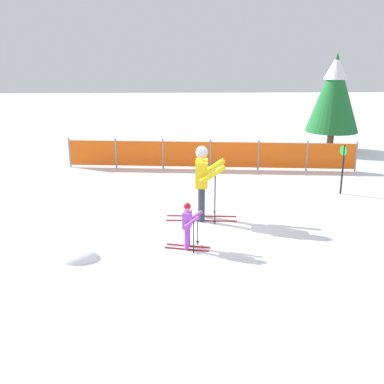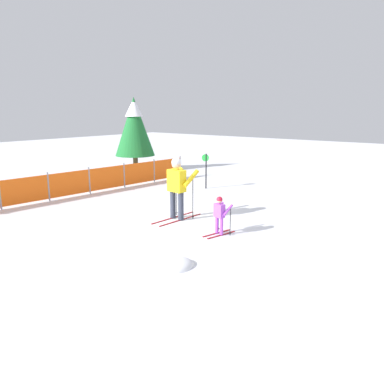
{
  "view_description": "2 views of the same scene",
  "coord_description": "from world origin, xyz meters",
  "px_view_note": "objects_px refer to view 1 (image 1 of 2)",
  "views": [
    {
      "loc": [
        -0.42,
        -10.66,
        3.99
      ],
      "look_at": [
        -0.12,
        -0.61,
        0.86
      ],
      "focal_mm": 45.0,
      "sensor_mm": 36.0,
      "label": 1
    },
    {
      "loc": [
        -7.61,
        -6.62,
        3.03
      ],
      "look_at": [
        -0.44,
        -0.97,
        1.02
      ],
      "focal_mm": 35.0,
      "sensor_mm": 36.0,
      "label": 2
    }
  ],
  "objects_px": {
    "skier_adult": "(203,176)",
    "skier_child": "(188,222)",
    "conifer_far": "(334,91)",
    "trail_marker": "(343,164)",
    "safety_fence": "(210,154)"
  },
  "relations": [
    {
      "from": "safety_fence",
      "to": "trail_marker",
      "type": "bearing_deg",
      "value": -39.22
    },
    {
      "from": "skier_adult",
      "to": "conifer_far",
      "type": "distance_m",
      "value": 9.08
    },
    {
      "from": "skier_adult",
      "to": "conifer_far",
      "type": "bearing_deg",
      "value": 58.11
    },
    {
      "from": "safety_fence",
      "to": "conifer_far",
      "type": "distance_m",
      "value": 5.73
    },
    {
      "from": "skier_child",
      "to": "trail_marker",
      "type": "bearing_deg",
      "value": 53.04
    },
    {
      "from": "skier_adult",
      "to": "safety_fence",
      "type": "height_order",
      "value": "skier_adult"
    },
    {
      "from": "conifer_far",
      "to": "trail_marker",
      "type": "relative_size",
      "value": 2.67
    },
    {
      "from": "skier_child",
      "to": "conifer_far",
      "type": "height_order",
      "value": "conifer_far"
    },
    {
      "from": "conifer_far",
      "to": "skier_adult",
      "type": "bearing_deg",
      "value": -125.85
    },
    {
      "from": "skier_adult",
      "to": "skier_child",
      "type": "distance_m",
      "value": 1.8
    },
    {
      "from": "conifer_far",
      "to": "trail_marker",
      "type": "xyz_separation_m",
      "value": [
        -1.36,
        -5.41,
        -1.41
      ]
    },
    {
      "from": "safety_fence",
      "to": "conifer_far",
      "type": "relative_size",
      "value": 2.57
    },
    {
      "from": "skier_child",
      "to": "safety_fence",
      "type": "xyz_separation_m",
      "value": [
        0.87,
        6.36,
        -0.06
      ]
    },
    {
      "from": "skier_child",
      "to": "conifer_far",
      "type": "relative_size",
      "value": 0.26
    },
    {
      "from": "conifer_far",
      "to": "trail_marker",
      "type": "distance_m",
      "value": 5.76
    }
  ]
}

